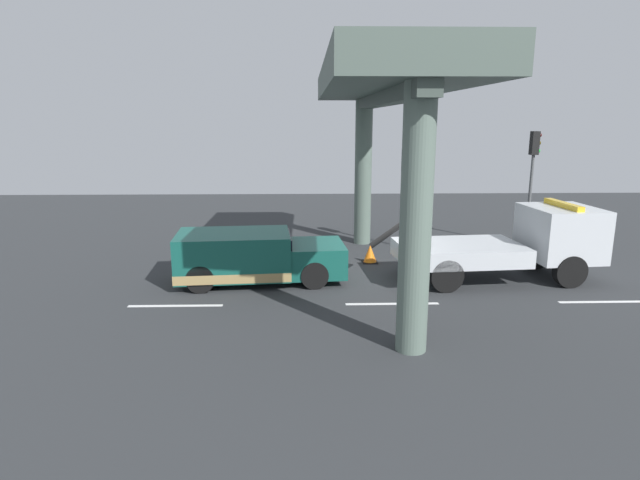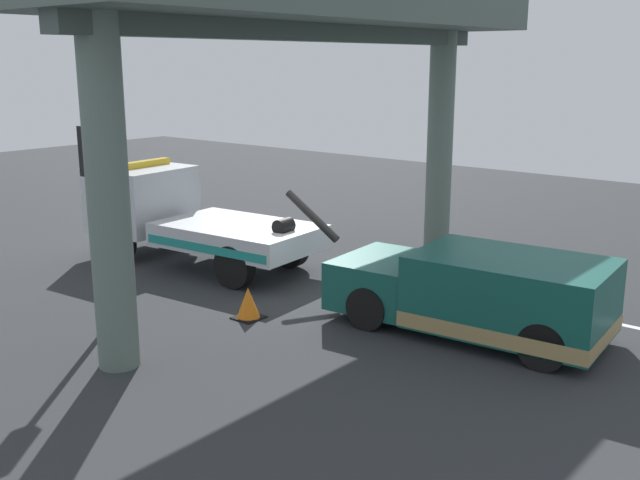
# 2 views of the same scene
# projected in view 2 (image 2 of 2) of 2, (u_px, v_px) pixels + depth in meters

# --- Properties ---
(ground_plane) EXTENTS (60.00, 40.00, 0.10)m
(ground_plane) POSITION_uv_depth(u_px,v_px,m) (313.00, 294.00, 16.52)
(ground_plane) COLOR #2D3033
(lane_stripe_west) EXTENTS (2.60, 0.16, 0.01)m
(lane_stripe_west) POSITION_uv_depth(u_px,v_px,m) (621.00, 324.00, 14.48)
(lane_stripe_west) COLOR silver
(lane_stripe_west) RESTS_ON ground
(lane_stripe_mid) EXTENTS (2.60, 0.16, 0.01)m
(lane_stripe_mid) POSITION_uv_depth(u_px,v_px,m) (371.00, 270.00, 18.18)
(lane_stripe_mid) COLOR silver
(lane_stripe_mid) RESTS_ON ground
(lane_stripe_east) EXTENTS (2.60, 0.16, 0.01)m
(lane_stripe_east) POSITION_uv_depth(u_px,v_px,m) (206.00, 235.00, 21.88)
(lane_stripe_east) COLOR silver
(lane_stripe_east) RESTS_ON ground
(tow_truck_white) EXTENTS (7.33, 2.87, 2.46)m
(tow_truck_white) POSITION_uv_depth(u_px,v_px,m) (180.00, 215.00, 18.86)
(tow_truck_white) COLOR silver
(tow_truck_white) RESTS_ON ground
(towed_van_green) EXTENTS (5.36, 2.59, 1.58)m
(towed_van_green) POSITION_uv_depth(u_px,v_px,m) (480.00, 295.00, 13.81)
(towed_van_green) COLOR #145147
(towed_van_green) RESTS_ON ground
(overpass_structure) EXTENTS (3.60, 12.40, 6.61)m
(overpass_structure) POSITION_uv_depth(u_px,v_px,m) (315.00, 23.00, 15.09)
(overpass_structure) COLOR #596B60
(overpass_structure) RESTS_ON ground
(traffic_light_near) EXTENTS (0.39, 0.32, 3.90)m
(traffic_light_near) POSITION_uv_depth(u_px,v_px,m) (92.00, 184.00, 13.44)
(traffic_light_near) COLOR #515456
(traffic_light_near) RESTS_ON ground
(traffic_cone_orange) EXTENTS (0.54, 0.54, 0.64)m
(traffic_cone_orange) POSITION_uv_depth(u_px,v_px,m) (248.00, 304.00, 14.77)
(traffic_cone_orange) COLOR orange
(traffic_cone_orange) RESTS_ON ground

